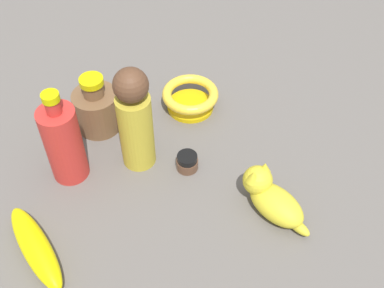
# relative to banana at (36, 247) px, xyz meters

# --- Properties ---
(ground) EXTENTS (2.00, 2.00, 0.00)m
(ground) POSITION_rel_banana_xyz_m (-0.24, 0.24, -0.02)
(ground) COLOR #5B5651
(banana) EXTENTS (0.17, 0.16, 0.05)m
(banana) POSITION_rel_banana_xyz_m (0.00, 0.00, 0.00)
(banana) COLOR yellow
(banana) RESTS_ON ground
(bowl) EXTENTS (0.12, 0.12, 0.05)m
(bowl) POSITION_rel_banana_xyz_m (-0.40, 0.22, 0.01)
(bowl) COLOR gold
(bowl) RESTS_ON ground
(bottle_short) EXTENTS (0.10, 0.10, 0.13)m
(bottle_short) POSITION_rel_banana_xyz_m (-0.32, 0.03, 0.03)
(bottle_short) COLOR brown
(bottle_short) RESTS_ON ground
(cat_figurine) EXTENTS (0.13, 0.13, 0.09)m
(cat_figurine) POSITION_rel_banana_xyz_m (-0.15, 0.40, 0.01)
(cat_figurine) COLOR gold
(cat_figurine) RESTS_ON ground
(person_figure_adult) EXTENTS (0.08, 0.08, 0.23)m
(person_figure_adult) POSITION_rel_banana_xyz_m (-0.24, 0.13, 0.09)
(person_figure_adult) COLOR gold
(person_figure_adult) RESTS_ON ground
(nail_polish_jar) EXTENTS (0.04, 0.04, 0.04)m
(nail_polish_jar) POSITION_rel_banana_xyz_m (-0.23, 0.23, -0.01)
(nail_polish_jar) COLOR brown
(nail_polish_jar) RESTS_ON ground
(bottle_tall) EXTENTS (0.07, 0.07, 0.21)m
(bottle_tall) POSITION_rel_banana_xyz_m (-0.19, 0.01, 0.06)
(bottle_tall) COLOR red
(bottle_tall) RESTS_ON ground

